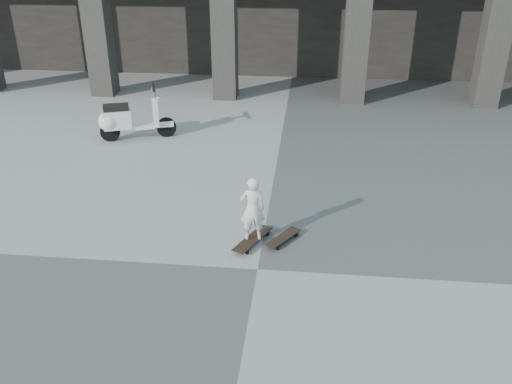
# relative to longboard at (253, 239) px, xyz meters

# --- Properties ---
(ground) EXTENTS (90.00, 90.00, 0.00)m
(ground) POSITION_rel_longboard_xyz_m (0.15, -0.71, -0.07)
(ground) COLOR #484845
(ground) RESTS_ON ground
(longboard) EXTENTS (0.57, 0.91, 0.09)m
(longboard) POSITION_rel_longboard_xyz_m (0.00, 0.00, 0.00)
(longboard) COLOR black
(longboard) RESTS_ON ground
(skateboard_spare) EXTENTS (0.54, 0.71, 0.09)m
(skateboard_spare) POSITION_rel_longboard_xyz_m (0.47, 0.10, -0.01)
(skateboard_spare) COLOR black
(skateboard_spare) RESTS_ON ground
(child) EXTENTS (0.42, 0.31, 1.04)m
(child) POSITION_rel_longboard_xyz_m (0.00, -0.00, 0.54)
(child) COLOR silver
(child) RESTS_ON longboard
(scooter) EXTENTS (1.68, 0.86, 1.22)m
(scooter) POSITION_rel_longboard_xyz_m (-3.42, 4.20, 0.41)
(scooter) COLOR black
(scooter) RESTS_ON ground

